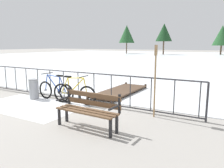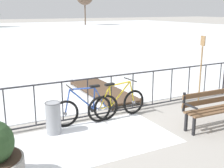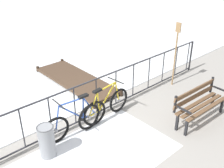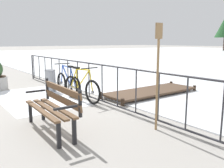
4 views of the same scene
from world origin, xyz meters
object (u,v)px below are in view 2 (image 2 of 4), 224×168
bicycle_second (117,104)px  oar_upright (201,65)px  trash_bin (53,118)px  park_bench (213,106)px  bicycle_near_railing (86,109)px

bicycle_second → oar_upright: bearing=0.2°
bicycle_second → oar_upright: 2.93m
trash_bin → bicycle_second: bearing=6.3°
bicycle_second → park_bench: bearing=-41.8°
bicycle_second → oar_upright: (2.82, 0.01, 0.77)m
bicycle_second → oar_upright: oar_upright is taller
bicycle_near_railing → bicycle_second: same height
bicycle_second → park_bench: 2.33m
bicycle_near_railing → bicycle_second: (0.85, -0.01, 0.00)m
bicycle_near_railing → park_bench: bicycle_near_railing is taller
bicycle_second → trash_bin: bearing=-173.7°
bicycle_near_railing → park_bench: (2.58, -1.57, 0.14)m
bicycle_second → trash_bin: 1.75m
trash_bin → bicycle_near_railing: bearing=13.0°
oar_upright → trash_bin: bearing=-177.5°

